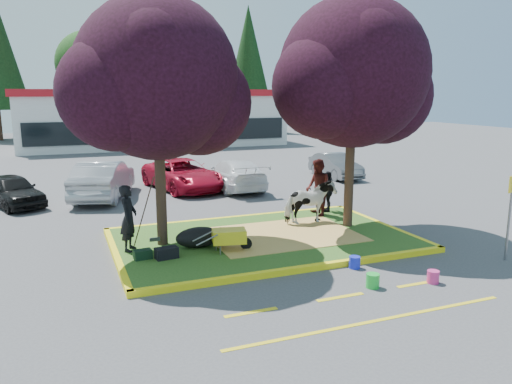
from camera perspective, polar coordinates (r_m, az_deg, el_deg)
name	(u,v)px	position (r m, az deg, el deg)	size (l,w,h in m)	color
ground	(263,242)	(14.31, 0.86, -5.74)	(90.00, 90.00, 0.00)	#424244
median_island	(263,240)	(14.29, 0.86, -5.45)	(8.00, 5.00, 0.15)	#2B531A
curb_near	(305,269)	(12.06, 5.60, -8.72)	(8.30, 0.16, 0.15)	yellow
curb_far	(234,219)	(16.61, -2.56, -3.05)	(8.30, 0.16, 0.15)	yellow
curb_left	(116,257)	(13.34, -15.69, -7.12)	(0.16, 5.30, 0.15)	yellow
curb_right	(383,226)	(16.23, 14.31, -3.75)	(0.16, 5.30, 0.15)	yellow
straw_bedding	(283,235)	(14.49, 3.06, -4.89)	(4.20, 3.00, 0.01)	#DFB15C
tree_purple_left	(158,86)	(13.24, -11.17, 11.81)	(5.06, 4.20, 6.51)	black
tree_purple_right	(354,80)	(15.19, 11.12, 12.49)	(5.30, 4.40, 6.82)	black
fire_lane_stripe_a	(251,312)	(9.96, -0.57, -13.60)	(1.10, 0.12, 0.01)	yellow
fire_lane_stripe_b	(340,297)	(10.78, 9.61, -11.76)	(1.10, 0.12, 0.01)	yellow
fire_lane_stripe_c	(418,284)	(11.88, 18.02, -9.94)	(1.10, 0.12, 0.01)	yellow
fire_lane_long	(374,321)	(9.87, 13.32, -14.17)	(6.00, 0.10, 0.01)	yellow
retail_building	(153,117)	(41.30, -11.66, 8.42)	(20.40, 8.40, 4.40)	silver
treeline	(125,54)	(50.78, -14.79, 14.98)	(46.58, 7.80, 14.63)	black
cow	(310,202)	(15.62, 6.15, -1.20)	(0.73, 1.60, 1.35)	white
calf	(199,237)	(13.40, -6.58, -5.15)	(1.23, 0.70, 0.53)	black
handler	(129,218)	(13.29, -14.36, -2.90)	(0.63, 0.41, 1.73)	black
visitor_a	(318,188)	(16.64, 7.06, 0.50)	(0.92, 0.72, 1.89)	#441613
visitor_b	(328,191)	(17.32, 8.20, 0.07)	(0.82, 0.34, 1.40)	black
wheelbarrow	(229,236)	(12.93, -3.07, -5.09)	(1.54, 0.67, 0.58)	black
gear_bag_dark	(167,253)	(12.64, -10.18, -6.87)	(0.55, 0.30, 0.28)	black
gear_bag_green	(143,254)	(12.74, -12.82, -6.96)	(0.43, 0.27, 0.23)	black
sign_post	(510,205)	(13.99, 27.08, -1.35)	(0.32, 0.12, 2.34)	slate
bucket_green	(373,281)	(11.36, 13.19, -9.84)	(0.29, 0.29, 0.31)	green
bucket_pink	(433,277)	(11.99, 19.58, -9.13)	(0.27, 0.27, 0.29)	#D22E78
bucket_blue	(355,262)	(12.45, 11.20, -7.89)	(0.27, 0.27, 0.29)	#1A26D0
car_black	(12,190)	(20.69, -26.11, 0.16)	(1.42, 3.53, 1.20)	black
car_silver	(103,180)	(20.88, -17.04, 1.37)	(1.62, 4.65, 1.53)	#9C9EA4
car_red	(182,174)	(22.06, -8.42, 2.00)	(2.20, 4.78, 1.33)	#A80E26
car_white	(234,174)	(21.94, -2.50, 2.05)	(1.85, 4.56, 1.32)	white
car_grey	(335,166)	(25.22, 9.07, 3.00)	(1.27, 3.64, 1.20)	#54585B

